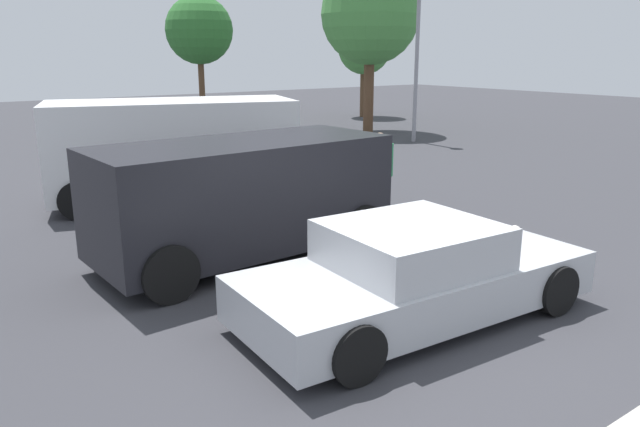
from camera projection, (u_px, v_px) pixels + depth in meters
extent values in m
plane|color=#38383D|center=(405.00, 325.00, 7.37)|extent=(80.00, 80.00, 0.00)
cube|color=#B7BABF|center=(416.00, 284.00, 7.48)|extent=(4.58, 2.11, 0.55)
cube|color=#B7BABF|center=(411.00, 244.00, 7.29)|extent=(1.98, 1.81, 0.51)
cube|color=slate|center=(465.00, 233.00, 7.76)|extent=(0.15, 1.57, 0.43)
cube|color=slate|center=(351.00, 258.00, 6.83)|extent=(0.15, 1.57, 0.43)
cylinder|color=black|center=(455.00, 252.00, 9.02)|extent=(0.65, 0.26, 0.64)
cylinder|color=black|center=(556.00, 290.00, 7.60)|extent=(0.65, 0.26, 0.64)
cylinder|color=black|center=(272.00, 296.00, 7.42)|extent=(0.65, 0.26, 0.64)
cylinder|color=black|center=(356.00, 353.00, 6.00)|extent=(0.65, 0.26, 0.64)
ellipsoid|color=white|center=(519.00, 240.00, 9.77)|extent=(0.44, 0.47, 0.26)
sphere|color=white|center=(515.00, 232.00, 9.99)|extent=(0.21, 0.21, 0.21)
sphere|color=white|center=(513.00, 231.00, 10.07)|extent=(0.09, 0.09, 0.09)
cylinder|color=white|center=(512.00, 249.00, 9.94)|extent=(0.06, 0.06, 0.16)
cylinder|color=white|center=(520.00, 249.00, 9.94)|extent=(0.06, 0.06, 0.16)
cylinder|color=white|center=(517.00, 254.00, 9.70)|extent=(0.06, 0.06, 0.16)
cylinder|color=white|center=(525.00, 254.00, 9.70)|extent=(0.06, 0.06, 0.16)
sphere|color=white|center=(525.00, 242.00, 9.53)|extent=(0.12, 0.12, 0.12)
cube|color=white|center=(173.00, 146.00, 13.20)|extent=(5.52, 3.52, 1.97)
cube|color=slate|center=(286.00, 122.00, 13.86)|extent=(0.58, 1.68, 0.79)
cylinder|color=black|center=(254.00, 170.00, 14.91)|extent=(0.80, 0.47, 0.76)
cylinder|color=black|center=(273.00, 187.00, 13.11)|extent=(0.80, 0.47, 0.76)
cylinder|color=black|center=(82.00, 181.00, 13.71)|extent=(0.80, 0.47, 0.76)
cylinder|color=black|center=(78.00, 200.00, 11.92)|extent=(0.80, 0.47, 0.76)
cube|color=black|center=(243.00, 194.00, 9.46)|extent=(4.66, 2.07, 1.64)
cube|color=slate|center=(352.00, 156.00, 10.71)|extent=(0.11, 1.60, 0.66)
cylinder|color=black|center=(297.00, 207.00, 11.32)|extent=(0.81, 0.28, 0.80)
cylinder|color=black|center=(362.00, 228.00, 9.97)|extent=(0.81, 0.28, 0.80)
cylinder|color=black|center=(118.00, 241.00, 9.29)|extent=(0.81, 0.28, 0.80)
cylinder|color=black|center=(169.00, 273.00, 7.93)|extent=(0.81, 0.28, 0.80)
cylinder|color=black|center=(374.00, 190.00, 12.67)|extent=(0.13, 0.13, 0.81)
cylinder|color=black|center=(383.00, 190.00, 12.65)|extent=(0.13, 0.13, 0.81)
cube|color=#339959|center=(379.00, 157.00, 12.48)|extent=(0.46, 0.44, 0.57)
cylinder|color=#339959|center=(367.00, 160.00, 12.52)|extent=(0.09, 0.09, 0.68)
cylinder|color=#339959|center=(391.00, 160.00, 12.47)|extent=(0.09, 0.09, 0.68)
sphere|color=tan|center=(380.00, 138.00, 12.38)|extent=(0.22, 0.22, 0.22)
cylinder|color=gray|center=(417.00, 61.00, 21.67)|extent=(0.14, 0.14, 5.76)
cylinder|color=brown|center=(369.00, 93.00, 24.64)|extent=(0.41, 0.41, 3.15)
sphere|color=#478C42|center=(370.00, 14.00, 23.86)|extent=(3.89, 3.89, 3.89)
cylinder|color=brown|center=(202.00, 86.00, 30.86)|extent=(0.30, 0.30, 2.98)
sphere|color=#2D6B2D|center=(199.00, 30.00, 30.15)|extent=(3.33, 3.33, 3.33)
cylinder|color=brown|center=(364.00, 92.00, 30.60)|extent=(0.36, 0.36, 2.41)
sphere|color=#478C42|center=(364.00, 47.00, 30.03)|extent=(2.63, 2.63, 2.63)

